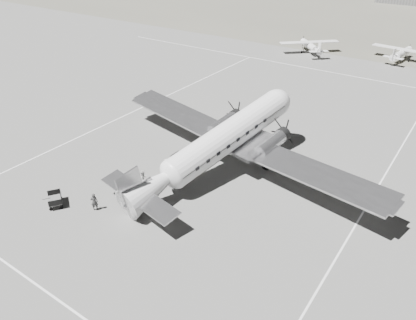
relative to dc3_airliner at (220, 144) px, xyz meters
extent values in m
plane|color=slate|center=(1.16, -4.65, -2.99)|extent=(260.00, 260.00, 0.00)
cube|color=white|center=(1.16, -18.65, -2.98)|extent=(60.00, 0.15, 0.01)
cube|color=white|center=(13.16, -4.65, -2.98)|extent=(0.15, 80.00, 0.01)
cube|color=white|center=(-16.84, 5.35, -2.98)|extent=(0.15, 60.00, 0.01)
cube|color=white|center=(1.16, 35.35, -2.98)|extent=(90.00, 0.15, 0.01)
imported|color=#333333|center=(-5.15, -10.90, -2.19)|extent=(0.68, 0.67, 1.59)
imported|color=silver|center=(-4.09, -6.13, -2.11)|extent=(0.78, 0.93, 1.75)
imported|color=beige|center=(-3.58, -3.53, -2.07)|extent=(0.84, 1.03, 1.83)
camera|label=1|loc=(17.80, -27.72, 17.37)|focal=35.00mm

